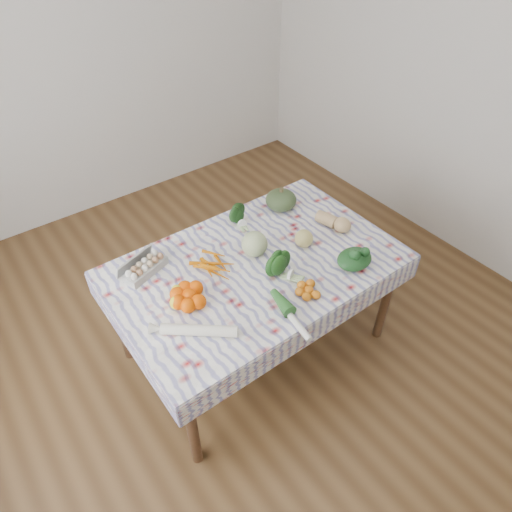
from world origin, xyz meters
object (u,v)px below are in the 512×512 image
Objects in this scene: egg_carton at (146,268)px; cabbage at (254,244)px; grapefruit at (304,238)px; butternut_squash at (334,221)px; kabocha_squash at (281,200)px; dining_table at (256,274)px.

cabbage is at bearing -40.77° from egg_carton.
egg_carton is 0.95m from grapefruit.
butternut_squash is (0.56, -0.09, -0.02)m from cabbage.
kabocha_squash is at bearing 96.30° from butternut_squash.
kabocha_squash is 0.41m from grapefruit.
kabocha_squash is at bearing -17.13° from egg_carton.
grapefruit is at bearing -7.47° from dining_table.
kabocha_squash reaches higher than grapefruit.
cabbage reaches higher than dining_table.
kabocha_squash reaches higher than egg_carton.
dining_table is 7.04× the size of butternut_squash.
grapefruit reaches higher than egg_carton.
kabocha_squash is (1.01, 0.03, 0.03)m from egg_carton.
egg_carton is 1.30× the size of kabocha_squash.
cabbage is 1.39× the size of grapefruit.
dining_table is 0.18m from cabbage.
dining_table is at bearing -48.46° from egg_carton.
dining_table is 0.64m from egg_carton.
cabbage is (0.04, 0.07, 0.16)m from dining_table.
egg_carton is 0.64m from cabbage.
grapefruit is at bearing -22.25° from cabbage.
kabocha_squash is at bearing 36.40° from dining_table.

